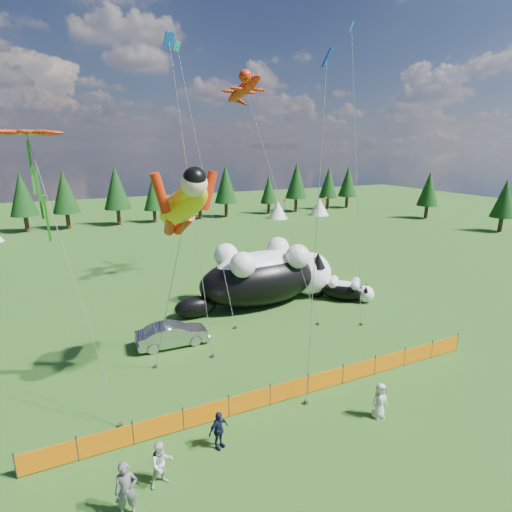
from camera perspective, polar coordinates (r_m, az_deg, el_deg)
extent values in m
plane|color=#13390A|center=(22.00, 0.79, -15.69)|extent=(160.00, 160.00, 0.00)
cylinder|color=#262626|center=(17.91, -31.16, -24.27)|extent=(0.06, 0.06, 1.10)
cylinder|color=#262626|center=(17.70, -24.17, -23.79)|extent=(0.06, 0.06, 1.10)
cylinder|color=#262626|center=(17.71, -17.17, -22.99)|extent=(0.06, 0.06, 1.10)
cylinder|color=#262626|center=(17.95, -10.36, -21.90)|extent=(0.06, 0.06, 1.10)
cylinder|color=#262626|center=(18.41, -3.92, -20.59)|extent=(0.06, 0.06, 1.10)
cylinder|color=#262626|center=(19.06, 2.03, -19.14)|extent=(0.06, 0.06, 1.10)
cylinder|color=#262626|center=(19.90, 7.44, -17.64)|extent=(0.06, 0.06, 1.10)
cylinder|color=#262626|center=(20.89, 12.29, -16.14)|extent=(0.06, 0.06, 1.10)
cylinder|color=#262626|center=(22.03, 16.60, -14.69)|extent=(0.06, 0.06, 1.10)
cylinder|color=#262626|center=(23.27, 20.43, -13.32)|extent=(0.06, 0.06, 1.10)
cylinder|color=#262626|center=(24.62, 23.81, -12.05)|extent=(0.06, 0.06, 1.10)
cylinder|color=#262626|center=(26.05, 26.81, -10.89)|extent=(0.06, 0.06, 1.10)
cube|color=orange|center=(17.80, -27.66, -24.20)|extent=(2.00, 0.04, 0.90)
cube|color=orange|center=(17.71, -20.64, -23.56)|extent=(2.00, 0.04, 0.90)
cube|color=orange|center=(17.84, -13.72, -22.60)|extent=(2.00, 0.04, 0.90)
cube|color=orange|center=(18.18, -7.08, -21.39)|extent=(2.00, 0.04, 0.90)
cube|color=orange|center=(18.74, -0.88, -20.00)|extent=(2.00, 0.04, 0.90)
cube|color=orange|center=(19.49, 4.80, -18.52)|extent=(2.00, 0.04, 0.90)
cube|color=orange|center=(20.41, 9.92, -17.00)|extent=(2.00, 0.04, 0.90)
cube|color=orange|center=(21.47, 14.50, -15.52)|extent=(2.00, 0.04, 0.90)
cube|color=orange|center=(22.66, 18.56, -14.11)|extent=(2.00, 0.04, 0.90)
cube|color=orange|center=(23.96, 22.16, -12.78)|extent=(2.00, 0.04, 0.90)
cube|color=orange|center=(25.35, 25.34, -11.56)|extent=(2.00, 0.04, 0.90)
ellipsoid|color=black|center=(29.41, 0.63, -3.37)|extent=(9.73, 4.99, 3.79)
ellipsoid|color=white|center=(29.12, 0.63, -1.60)|extent=(7.34, 3.59, 2.32)
sphere|color=white|center=(31.74, 7.65, -2.48)|extent=(3.37, 3.37, 3.37)
sphere|color=#D6535D|center=(32.57, 9.70, -2.11)|extent=(0.47, 0.47, 0.47)
ellipsoid|color=black|center=(27.90, -8.60, -7.16)|extent=(3.03, 1.65, 1.48)
cone|color=black|center=(30.58, 8.84, -0.59)|extent=(1.18, 1.18, 1.18)
cone|color=black|center=(32.15, 6.69, 0.29)|extent=(1.18, 1.18, 1.18)
sphere|color=white|center=(31.16, 3.16, 1.12)|extent=(1.77, 1.77, 1.77)
sphere|color=white|center=(28.93, 5.97, -0.06)|extent=(1.77, 1.77, 1.77)
sphere|color=white|center=(29.17, -4.29, 0.11)|extent=(1.77, 1.77, 1.77)
sphere|color=white|center=(26.78, -1.91, -1.25)|extent=(1.77, 1.77, 1.77)
ellipsoid|color=black|center=(31.29, 12.37, -4.88)|extent=(3.76, 3.57, 1.42)
ellipsoid|color=white|center=(31.17, 12.41, -4.27)|extent=(2.79, 2.64, 0.87)
sphere|color=white|center=(31.27, 15.39, -5.25)|extent=(1.26, 1.26, 1.26)
sphere|color=#D6535D|center=(31.28, 16.37, -5.32)|extent=(0.18, 0.18, 0.18)
ellipsoid|color=black|center=(31.59, 8.90, -5.34)|extent=(1.19, 1.14, 0.55)
cone|color=black|center=(30.75, 15.44, -4.61)|extent=(0.44, 0.44, 0.44)
cone|color=black|center=(31.46, 15.47, -4.15)|extent=(0.44, 0.44, 0.44)
sphere|color=white|center=(31.52, 14.08, -3.55)|extent=(0.66, 0.66, 0.66)
sphere|color=white|center=(30.55, 13.99, -4.15)|extent=(0.66, 0.66, 0.66)
sphere|color=white|center=(31.60, 11.09, -3.32)|extent=(0.66, 0.66, 0.66)
sphere|color=white|center=(30.63, 10.91, -3.91)|extent=(0.66, 0.66, 0.66)
imported|color=#AAABAF|center=(24.37, -11.82, -10.93)|extent=(4.21, 1.58, 1.37)
imported|color=#595A5E|center=(15.03, -18.05, -29.20)|extent=(0.75, 0.52, 1.95)
imported|color=beige|center=(15.75, -13.35, -26.92)|extent=(0.88, 0.59, 1.70)
imported|color=#121933|center=(16.85, -5.37, -23.52)|extent=(1.03, 0.77, 1.57)
imported|color=beige|center=(18.99, 17.24, -19.13)|extent=(0.80, 0.53, 1.61)
cylinder|color=#595959|center=(20.15, -12.47, -5.00)|extent=(0.03, 0.03, 8.90)
cube|color=#262626|center=(22.63, -14.14, -15.01)|extent=(0.15, 0.15, 0.16)
cylinder|color=#595959|center=(29.00, 3.11, 8.53)|extent=(0.03, 0.03, 18.74)
cube|color=#262626|center=(26.94, 8.81, -9.55)|extent=(0.15, 0.15, 0.16)
cylinder|color=#595959|center=(18.40, -24.64, -2.87)|extent=(0.03, 0.03, 12.85)
cube|color=#262626|center=(19.00, -18.76, -21.93)|extent=(0.15, 0.15, 0.16)
cube|color=#208317|center=(20.09, -28.99, 7.72)|extent=(0.21, 0.21, 4.55)
cylinder|color=#595959|center=(22.42, -9.25, 8.02)|extent=(0.03, 0.03, 17.44)
cube|color=#262626|center=(23.04, -6.20, -14.00)|extent=(0.15, 0.15, 0.16)
cylinder|color=#595959|center=(29.55, 14.10, 12.51)|extent=(0.03, 0.03, 21.92)
cube|color=#262626|center=(27.47, 14.77, -9.38)|extent=(0.15, 0.15, 0.16)
cylinder|color=#595959|center=(17.44, 8.55, 2.46)|extent=(0.03, 0.03, 14.87)
cube|color=#262626|center=(19.52, 7.15, -20.03)|extent=(0.15, 0.15, 0.16)
cylinder|color=#595959|center=(27.72, -7.36, 10.79)|extent=(0.03, 0.03, 20.09)
cube|color=#262626|center=(26.18, -2.99, -10.14)|extent=(0.15, 0.15, 0.16)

